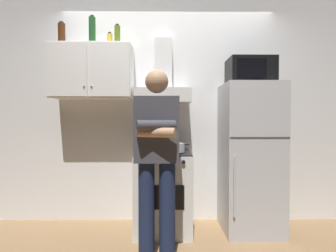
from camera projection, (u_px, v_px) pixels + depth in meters
ground_plane at (168, 240)px, 2.65m from camera, size 7.00×7.00×0.00m
back_wall_tiled at (168, 108)px, 3.22m from camera, size 4.80×0.10×2.70m
upper_cabinet at (92, 72)px, 2.98m from camera, size 0.90×0.37×0.60m
stove_oven at (163, 191)px, 2.89m from camera, size 0.60×0.62×0.87m
range_hood at (163, 86)px, 2.99m from camera, size 0.60×0.44×0.75m
refrigerator at (250, 157)px, 2.89m from camera, size 0.60×0.62×1.60m
microwave at (250, 71)px, 2.89m from camera, size 0.48×0.37×0.28m
person_standing at (157, 156)px, 2.27m from camera, size 0.38×0.33×1.64m
cooking_pot at (176, 148)px, 2.76m from camera, size 0.29×0.19×0.09m
bottle_rum_dark at (62, 34)px, 2.97m from camera, size 0.08×0.08×0.26m
bottle_spice_jar at (110, 40)px, 2.99m from camera, size 0.06×0.06×0.15m
bottle_wine_green at (92, 31)px, 2.97m from camera, size 0.08×0.08×0.33m
bottle_olive_oil at (117, 36)px, 2.98m from camera, size 0.06×0.06×0.24m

